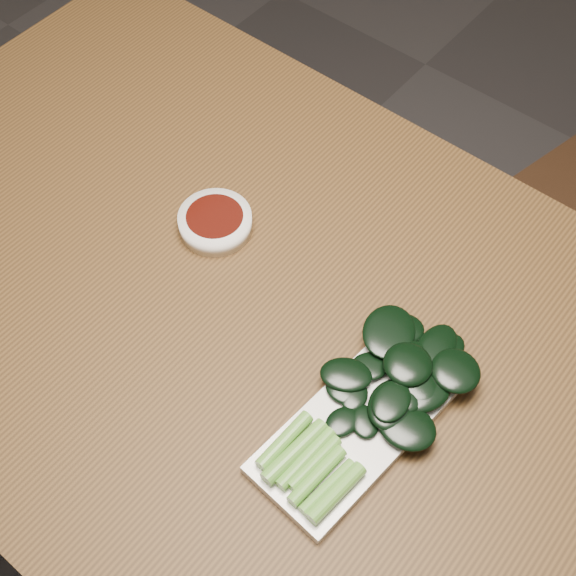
{
  "coord_description": "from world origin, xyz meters",
  "views": [
    {
      "loc": [
        0.32,
        -0.4,
        1.6
      ],
      "look_at": [
        -0.04,
        0.05,
        0.76
      ],
      "focal_mm": 50.0,
      "sensor_mm": 36.0,
      "label": 1
    }
  ],
  "objects_px": {
    "sauce_bowl": "(215,222)",
    "gai_lan": "(388,391)",
    "serving_plate": "(361,422)",
    "table": "(288,361)"
  },
  "relations": [
    {
      "from": "serving_plate",
      "to": "sauce_bowl",
      "type": "bearing_deg",
      "value": 161.31
    },
    {
      "from": "sauce_bowl",
      "to": "gai_lan",
      "type": "distance_m",
      "value": 0.33
    },
    {
      "from": "sauce_bowl",
      "to": "gai_lan",
      "type": "bearing_deg",
      "value": -11.41
    },
    {
      "from": "table",
      "to": "serving_plate",
      "type": "distance_m",
      "value": 0.17
    },
    {
      "from": "serving_plate",
      "to": "table",
      "type": "bearing_deg",
      "value": 163.06
    },
    {
      "from": "serving_plate",
      "to": "gai_lan",
      "type": "relative_size",
      "value": 0.95
    },
    {
      "from": "sauce_bowl",
      "to": "gai_lan",
      "type": "height_order",
      "value": "gai_lan"
    },
    {
      "from": "gai_lan",
      "to": "sauce_bowl",
      "type": "bearing_deg",
      "value": 168.59
    },
    {
      "from": "table",
      "to": "gai_lan",
      "type": "xyz_separation_m",
      "value": [
        0.15,
        -0.0,
        0.1
      ]
    },
    {
      "from": "serving_plate",
      "to": "gai_lan",
      "type": "height_order",
      "value": "gai_lan"
    }
  ]
}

